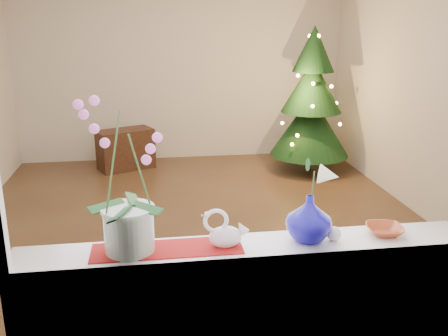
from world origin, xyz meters
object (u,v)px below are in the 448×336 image
Objects in this scene: orchid_pot at (126,177)px; blue_vase at (309,215)px; swan at (225,229)px; paperweight at (334,234)px; amber_dish at (385,231)px; xmas_tree at (311,100)px; side_table at (126,149)px.

orchid_pot is 2.74× the size of blue_vase.
blue_vase reaches higher than swan.
swan is at bearing -178.24° from blue_vase.
paperweight is at bearing 3.44° from swan.
swan reaches higher than amber_dish.
xmas_tree is 2.62× the size of side_table.
xmas_tree reaches higher than blue_vase.
orchid_pot is at bearing -179.59° from amber_dish.
amber_dish reaches higher than side_table.
side_table is (-2.39, 0.41, -0.66)m from xmas_tree.
blue_vase is (0.85, -0.00, -0.23)m from orchid_pot.
paperweight is (0.53, -0.01, -0.06)m from swan.
paperweight reaches higher than amber_dish.
orchid_pot is at bearing -110.89° from side_table.
side_table is at bearing 108.77° from amber_dish.
paperweight is 0.04× the size of xmas_tree.
amber_dish is (0.80, 0.02, -0.07)m from swan.
xmas_tree is at bearing 73.64° from paperweight.
amber_dish is 0.08× the size of xmas_tree.
swan reaches higher than paperweight.
blue_vase reaches higher than amber_dish.
blue_vase is at bearing -100.12° from side_table.
orchid_pot reaches higher than paperweight.
paperweight is 0.46× the size of amber_dish.
side_table is at bearing 103.96° from blue_vase.
blue_vase is at bearing 170.34° from paperweight.
orchid_pot is at bearing -177.48° from swan.
xmas_tree reaches higher than side_table.
side_table is at bearing 103.19° from swan.
side_table is at bearing 170.29° from xmas_tree.
swan is 1.40× the size of amber_dish.
amber_dish is at bearing 5.97° from swan.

